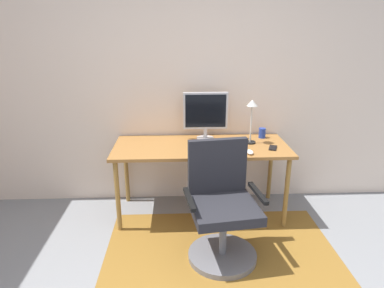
{
  "coord_description": "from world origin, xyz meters",
  "views": [
    {
      "loc": [
        -0.08,
        -1.36,
        1.82
      ],
      "look_at": [
        0.05,
        1.53,
        0.84
      ],
      "focal_mm": 31.84,
      "sensor_mm": 36.0,
      "label": 1
    }
  ],
  "objects_px": {
    "desk": "(201,152)",
    "cell_phone": "(273,148)",
    "keyboard": "(212,153)",
    "monitor": "(205,113)",
    "computer_mouse": "(250,152)",
    "coffee_cup": "(262,133)",
    "office_chair": "(222,212)",
    "desk_lamp": "(252,113)"
  },
  "relations": [
    {
      "from": "desk",
      "to": "keyboard",
      "type": "relative_size",
      "value": 3.95
    },
    {
      "from": "monitor",
      "to": "cell_phone",
      "type": "relative_size",
      "value": 3.45
    },
    {
      "from": "office_chair",
      "to": "coffee_cup",
      "type": "bearing_deg",
      "value": 51.99
    },
    {
      "from": "desk",
      "to": "monitor",
      "type": "height_order",
      "value": "monitor"
    },
    {
      "from": "desk",
      "to": "office_chair",
      "type": "distance_m",
      "value": 0.76
    },
    {
      "from": "coffee_cup",
      "to": "office_chair",
      "type": "distance_m",
      "value": 1.13
    },
    {
      "from": "computer_mouse",
      "to": "office_chair",
      "type": "relative_size",
      "value": 0.11
    },
    {
      "from": "keyboard",
      "to": "desk_lamp",
      "type": "relative_size",
      "value": 0.99
    },
    {
      "from": "desk",
      "to": "cell_phone",
      "type": "bearing_deg",
      "value": -9.93
    },
    {
      "from": "keyboard",
      "to": "cell_phone",
      "type": "distance_m",
      "value": 0.6
    },
    {
      "from": "desk",
      "to": "cell_phone",
      "type": "xyz_separation_m",
      "value": [
        0.68,
        -0.12,
        0.07
      ]
    },
    {
      "from": "keyboard",
      "to": "coffee_cup",
      "type": "relative_size",
      "value": 4.2
    },
    {
      "from": "keyboard",
      "to": "coffee_cup",
      "type": "height_order",
      "value": "coffee_cup"
    },
    {
      "from": "computer_mouse",
      "to": "desk_lamp",
      "type": "xyz_separation_m",
      "value": [
        0.07,
        0.31,
        0.29
      ]
    },
    {
      "from": "keyboard",
      "to": "office_chair",
      "type": "xyz_separation_m",
      "value": [
        0.04,
        -0.46,
        -0.35
      ]
    },
    {
      "from": "monitor",
      "to": "desk_lamp",
      "type": "bearing_deg",
      "value": -19.88
    },
    {
      "from": "office_chair",
      "to": "monitor",
      "type": "bearing_deg",
      "value": 86.13
    },
    {
      "from": "desk",
      "to": "keyboard",
      "type": "height_order",
      "value": "keyboard"
    },
    {
      "from": "office_chair",
      "to": "computer_mouse",
      "type": "bearing_deg",
      "value": 47.48
    },
    {
      "from": "monitor",
      "to": "office_chair",
      "type": "bearing_deg",
      "value": -85.85
    },
    {
      "from": "cell_phone",
      "to": "desk_lamp",
      "type": "xyz_separation_m",
      "value": [
        -0.18,
        0.17,
        0.31
      ]
    },
    {
      "from": "desk",
      "to": "office_chair",
      "type": "bearing_deg",
      "value": -80.03
    },
    {
      "from": "cell_phone",
      "to": "monitor",
      "type": "bearing_deg",
      "value": 172.39
    },
    {
      "from": "desk_lamp",
      "to": "keyboard",
      "type": "bearing_deg",
      "value": -144.62
    },
    {
      "from": "desk",
      "to": "keyboard",
      "type": "bearing_deg",
      "value": -69.62
    },
    {
      "from": "monitor",
      "to": "desk_lamp",
      "type": "height_order",
      "value": "monitor"
    },
    {
      "from": "computer_mouse",
      "to": "cell_phone",
      "type": "distance_m",
      "value": 0.29
    },
    {
      "from": "keyboard",
      "to": "computer_mouse",
      "type": "bearing_deg",
      "value": -3.48
    },
    {
      "from": "desk_lamp",
      "to": "office_chair",
      "type": "bearing_deg",
      "value": -116.2
    },
    {
      "from": "computer_mouse",
      "to": "cell_phone",
      "type": "relative_size",
      "value": 0.74
    },
    {
      "from": "keyboard",
      "to": "cell_phone",
      "type": "bearing_deg",
      "value": 11.19
    },
    {
      "from": "keyboard",
      "to": "computer_mouse",
      "type": "relative_size",
      "value": 4.13
    },
    {
      "from": "desk_lamp",
      "to": "desk",
      "type": "bearing_deg",
      "value": -173.92
    },
    {
      "from": "coffee_cup",
      "to": "desk_lamp",
      "type": "distance_m",
      "value": 0.35
    },
    {
      "from": "desk",
      "to": "cell_phone",
      "type": "relative_size",
      "value": 12.13
    },
    {
      "from": "monitor",
      "to": "keyboard",
      "type": "distance_m",
      "value": 0.52
    },
    {
      "from": "coffee_cup",
      "to": "cell_phone",
      "type": "relative_size",
      "value": 0.73
    },
    {
      "from": "coffee_cup",
      "to": "cell_phone",
      "type": "distance_m",
      "value": 0.34
    },
    {
      "from": "desk_lamp",
      "to": "office_chair",
      "type": "relative_size",
      "value": 0.45
    },
    {
      "from": "desk",
      "to": "computer_mouse",
      "type": "height_order",
      "value": "computer_mouse"
    },
    {
      "from": "desk",
      "to": "desk_lamp",
      "type": "xyz_separation_m",
      "value": [
        0.49,
        0.05,
        0.38
      ]
    },
    {
      "from": "office_chair",
      "to": "cell_phone",
      "type": "bearing_deg",
      "value": 38.28
    }
  ]
}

